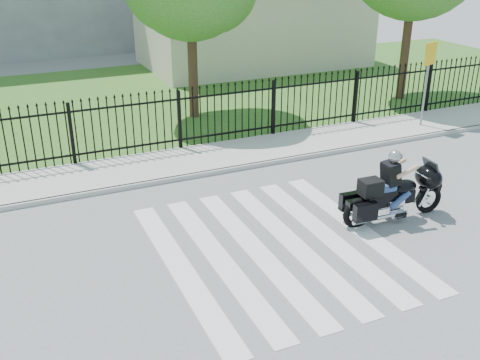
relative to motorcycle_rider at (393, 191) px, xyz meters
name	(u,v)px	position (x,y,z in m)	size (l,w,h in m)	color
ground	(275,247)	(-2.87, -0.05, -0.69)	(120.00, 120.00, 0.00)	slate
crosswalk	(275,247)	(-2.87, -0.05, -0.68)	(5.00, 5.50, 0.01)	silver
sidewalk	(192,161)	(-2.87, 4.95, -0.63)	(40.00, 2.00, 0.12)	#ADAAA3
curb	(205,174)	(-2.87, 3.95, -0.63)	(40.00, 0.12, 0.12)	#ADAAA3
grass_strip	(131,100)	(-2.87, 11.95, -0.68)	(40.00, 12.00, 0.02)	#2C5C1F
iron_fence	(180,121)	(-2.87, 5.95, 0.21)	(26.00, 0.04, 1.80)	black
building_low	(253,27)	(4.13, 15.95, 1.06)	(10.00, 6.00, 3.50)	beige
motorcycle_rider	(393,191)	(0.00, 0.00, 0.00)	(2.55, 0.82, 1.68)	black
traffic_sign	(429,67)	(4.91, 4.75, 1.32)	(0.56, 0.21, 2.64)	gray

